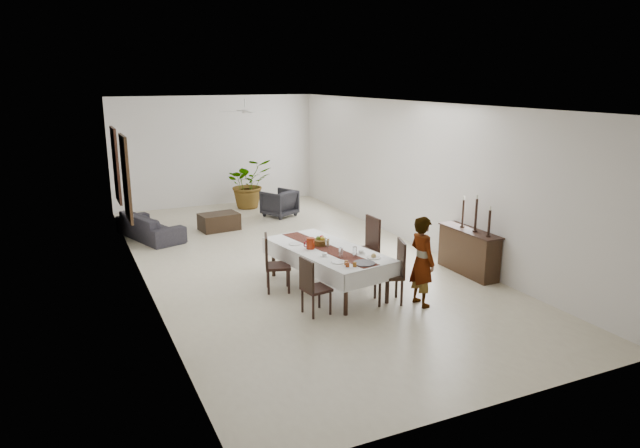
# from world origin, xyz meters

# --- Properties ---
(floor) EXTENTS (6.00, 12.00, 0.00)m
(floor) POSITION_xyz_m (0.00, 0.00, 0.00)
(floor) COLOR beige
(floor) RESTS_ON ground
(ceiling) EXTENTS (6.00, 12.00, 0.02)m
(ceiling) POSITION_xyz_m (0.00, 0.00, 3.20)
(ceiling) COLOR white
(ceiling) RESTS_ON wall_back
(wall_back) EXTENTS (6.00, 0.02, 3.20)m
(wall_back) POSITION_xyz_m (0.00, 6.00, 1.60)
(wall_back) COLOR white
(wall_back) RESTS_ON floor
(wall_front) EXTENTS (6.00, 0.02, 3.20)m
(wall_front) POSITION_xyz_m (0.00, -6.00, 1.60)
(wall_front) COLOR white
(wall_front) RESTS_ON floor
(wall_left) EXTENTS (0.02, 12.00, 3.20)m
(wall_left) POSITION_xyz_m (-3.00, 0.00, 1.60)
(wall_left) COLOR white
(wall_left) RESTS_ON floor
(wall_right) EXTENTS (0.02, 12.00, 3.20)m
(wall_right) POSITION_xyz_m (3.00, 0.00, 1.60)
(wall_right) COLOR white
(wall_right) RESTS_ON floor
(dining_table_top) EXTENTS (1.40, 2.53, 0.05)m
(dining_table_top) POSITION_xyz_m (-0.07, -1.77, 0.72)
(dining_table_top) COLOR black
(dining_table_top) RESTS_ON table_leg_fl
(table_leg_fl) EXTENTS (0.08, 0.08, 0.70)m
(table_leg_fl) POSITION_xyz_m (-0.30, -2.97, 0.35)
(table_leg_fl) COLOR black
(table_leg_fl) RESTS_ON floor
(table_leg_fr) EXTENTS (0.08, 0.08, 0.70)m
(table_leg_fr) POSITION_xyz_m (0.56, -2.81, 0.35)
(table_leg_fr) COLOR black
(table_leg_fr) RESTS_ON floor
(table_leg_bl) EXTENTS (0.08, 0.08, 0.70)m
(table_leg_bl) POSITION_xyz_m (-0.70, -0.73, 0.35)
(table_leg_bl) COLOR black
(table_leg_bl) RESTS_ON floor
(table_leg_br) EXTENTS (0.08, 0.08, 0.70)m
(table_leg_br) POSITION_xyz_m (0.16, -0.58, 0.35)
(table_leg_br) COLOR black
(table_leg_br) RESTS_ON floor
(tablecloth_top) EXTENTS (1.61, 2.73, 0.01)m
(tablecloth_top) POSITION_xyz_m (-0.07, -1.77, 0.75)
(tablecloth_top) COLOR white
(tablecloth_top) RESTS_ON dining_table_top
(tablecloth_drape_left) EXTENTS (0.46, 2.53, 0.30)m
(tablecloth_drape_left) POSITION_xyz_m (-0.64, -1.87, 0.61)
(tablecloth_drape_left) COLOR white
(tablecloth_drape_left) RESTS_ON dining_table_top
(tablecloth_drape_right) EXTENTS (0.46, 2.53, 0.30)m
(tablecloth_drape_right) POSITION_xyz_m (0.50, -1.67, 0.61)
(tablecloth_drape_right) COLOR silver
(tablecloth_drape_right) RESTS_ON dining_table_top
(tablecloth_drape_near) EXTENTS (1.16, 0.22, 0.30)m
(tablecloth_drape_near) POSITION_xyz_m (0.15, -3.03, 0.61)
(tablecloth_drape_near) COLOR white
(tablecloth_drape_near) RESTS_ON dining_table_top
(tablecloth_drape_far) EXTENTS (1.16, 0.22, 0.30)m
(tablecloth_drape_far) POSITION_xyz_m (-0.30, -0.51, 0.61)
(tablecloth_drape_far) COLOR white
(tablecloth_drape_far) RESTS_ON dining_table_top
(table_runner) EXTENTS (0.78, 2.51, 0.00)m
(table_runner) POSITION_xyz_m (-0.07, -1.77, 0.76)
(table_runner) COLOR #5B241A
(table_runner) RESTS_ON tablecloth_top
(red_pitcher) EXTENTS (0.17, 0.17, 0.20)m
(red_pitcher) POSITION_xyz_m (-0.34, -1.67, 0.86)
(red_pitcher) COLOR maroon
(red_pitcher) RESTS_ON tablecloth_top
(pitcher_handle) EXTENTS (0.12, 0.04, 0.12)m
(pitcher_handle) POSITION_xyz_m (-0.43, -1.68, 0.86)
(pitcher_handle) COLOR maroon
(pitcher_handle) RESTS_ON red_pitcher
(wine_glass_near) EXTENTS (0.07, 0.07, 0.17)m
(wine_glass_near) POSITION_xyz_m (0.16, -2.39, 0.84)
(wine_glass_near) COLOR white
(wine_glass_near) RESTS_ON tablecloth_top
(wine_glass_mid) EXTENTS (0.07, 0.07, 0.17)m
(wine_glass_mid) POSITION_xyz_m (-0.07, -2.33, 0.84)
(wine_glass_mid) COLOR white
(wine_glass_mid) RESTS_ON tablecloth_top
(wine_glass_far) EXTENTS (0.07, 0.07, 0.17)m
(wine_glass_far) POSITION_xyz_m (-0.03, -1.71, 0.84)
(wine_glass_far) COLOR white
(wine_glass_far) RESTS_ON tablecloth_top
(teacup_right) EXTENTS (0.09, 0.09, 0.06)m
(teacup_right) POSITION_xyz_m (0.33, -2.31, 0.79)
(teacup_right) COLOR silver
(teacup_right) RESTS_ON saucer_right
(saucer_right) EXTENTS (0.15, 0.15, 0.01)m
(saucer_right) POSITION_xyz_m (0.33, -2.31, 0.76)
(saucer_right) COLOR white
(saucer_right) RESTS_ON tablecloth_top
(teacup_left) EXTENTS (0.09, 0.09, 0.06)m
(teacup_left) POSITION_xyz_m (-0.30, -2.17, 0.79)
(teacup_left) COLOR white
(teacup_left) RESTS_ON saucer_left
(saucer_left) EXTENTS (0.15, 0.15, 0.01)m
(saucer_left) POSITION_xyz_m (-0.30, -2.17, 0.76)
(saucer_left) COLOR white
(saucer_left) RESTS_ON tablecloth_top
(plate_near_right) EXTENTS (0.24, 0.24, 0.01)m
(plate_near_right) POSITION_xyz_m (0.41, -2.60, 0.76)
(plate_near_right) COLOR white
(plate_near_right) RESTS_ON tablecloth_top
(bread_near_right) EXTENTS (0.09, 0.09, 0.09)m
(bread_near_right) POSITION_xyz_m (0.41, -2.60, 0.79)
(bread_near_right) COLOR tan
(bread_near_right) RESTS_ON plate_near_right
(plate_near_left) EXTENTS (0.24, 0.24, 0.01)m
(plate_near_left) POSITION_xyz_m (-0.23, -2.56, 0.76)
(plate_near_left) COLOR silver
(plate_near_left) RESTS_ON tablecloth_top
(plate_far_left) EXTENTS (0.24, 0.24, 0.01)m
(plate_far_left) POSITION_xyz_m (-0.48, -1.29, 0.76)
(plate_far_left) COLOR white
(plate_far_left) RESTS_ON tablecloth_top
(serving_tray) EXTENTS (0.36, 0.36, 0.02)m
(serving_tray) POSITION_xyz_m (0.11, -2.80, 0.77)
(serving_tray) COLOR #46464C
(serving_tray) RESTS_ON tablecloth_top
(jam_jar_a) EXTENTS (0.06, 0.06, 0.07)m
(jam_jar_a) POSITION_xyz_m (-0.10, -2.87, 0.79)
(jam_jar_a) COLOR #8B4E14
(jam_jar_a) RESTS_ON tablecloth_top
(jam_jar_b) EXTENTS (0.06, 0.06, 0.07)m
(jam_jar_b) POSITION_xyz_m (-0.21, -2.83, 0.79)
(jam_jar_b) COLOR maroon
(jam_jar_b) RESTS_ON tablecloth_top
(jam_jar_c) EXTENTS (0.06, 0.06, 0.07)m
(jam_jar_c) POSITION_xyz_m (-0.17, -2.72, 0.79)
(jam_jar_c) COLOR brown
(jam_jar_c) RESTS_ON tablecloth_top
(fruit_basket) EXTENTS (0.30, 0.30, 0.10)m
(fruit_basket) POSITION_xyz_m (-0.07, -1.52, 0.81)
(fruit_basket) COLOR brown
(fruit_basket) RESTS_ON tablecloth_top
(fruit_red) EXTENTS (0.09, 0.09, 0.09)m
(fruit_red) POSITION_xyz_m (-0.04, -1.49, 0.88)
(fruit_red) COLOR #9F110F
(fruit_red) RESTS_ON fruit_basket
(fruit_green) EXTENTS (0.08, 0.08, 0.08)m
(fruit_green) POSITION_xyz_m (-0.11, -1.50, 0.88)
(fruit_green) COLOR #557723
(fruit_green) RESTS_ON fruit_basket
(fruit_yellow) EXTENTS (0.08, 0.08, 0.08)m
(fruit_yellow) POSITION_xyz_m (-0.06, -1.57, 0.88)
(fruit_yellow) COLOR gold
(fruit_yellow) RESTS_ON fruit_basket
(chair_right_near_seat) EXTENTS (0.57, 0.57, 0.05)m
(chair_right_near_seat) POSITION_xyz_m (0.60, -2.78, 0.48)
(chair_right_near_seat) COLOR black
(chair_right_near_seat) RESTS_ON chair_right_near_leg_fl
(chair_right_near_leg_fl) EXTENTS (0.06, 0.06, 0.45)m
(chair_right_near_leg_fl) POSITION_xyz_m (0.72, -3.01, 0.22)
(chair_right_near_leg_fl) COLOR black
(chair_right_near_leg_fl) RESTS_ON floor
(chair_right_near_leg_fr) EXTENTS (0.06, 0.06, 0.45)m
(chair_right_near_leg_fr) POSITION_xyz_m (0.84, -2.66, 0.22)
(chair_right_near_leg_fr) COLOR black
(chair_right_near_leg_fr) RESTS_ON floor
(chair_right_near_leg_bl) EXTENTS (0.06, 0.06, 0.45)m
(chair_right_near_leg_bl) POSITION_xyz_m (0.37, -2.89, 0.22)
(chair_right_near_leg_bl) COLOR black
(chair_right_near_leg_bl) RESTS_ON floor
(chair_right_near_leg_br) EXTENTS (0.06, 0.06, 0.45)m
(chair_right_near_leg_br) POSITION_xyz_m (0.49, -2.54, 0.22)
(chair_right_near_leg_br) COLOR black
(chair_right_near_leg_br) RESTS_ON floor
(chair_right_near_back) EXTENTS (0.18, 0.44, 0.58)m
(chair_right_near_back) POSITION_xyz_m (0.80, -2.84, 0.79)
(chair_right_near_back) COLOR black
(chair_right_near_back) RESTS_ON chair_right_near_seat
(chair_right_far_seat) EXTENTS (0.50, 0.50, 0.06)m
(chair_right_far_seat) POSITION_xyz_m (0.80, -1.50, 0.51)
(chair_right_far_seat) COLOR black
(chair_right_far_seat) RESTS_ON chair_right_far_leg_fl
(chair_right_far_leg_fl) EXTENTS (0.05, 0.05, 0.49)m
(chair_right_far_leg_fl) POSITION_xyz_m (1.01, -1.70, 0.24)
(chair_right_far_leg_fl) COLOR black
(chair_right_far_leg_fl) RESTS_ON floor
(chair_right_far_leg_fr) EXTENTS (0.05, 0.05, 0.49)m
(chair_right_far_leg_fr) POSITION_xyz_m (1.00, -1.29, 0.24)
(chair_right_far_leg_fr) COLOR black
(chair_right_far_leg_fr) RESTS_ON floor
(chair_right_far_leg_bl) EXTENTS (0.05, 0.05, 0.49)m
(chair_right_far_leg_bl) POSITION_xyz_m (0.61, -1.70, 0.24)
(chair_right_far_leg_bl) COLOR black
(chair_right_far_leg_bl) RESTS_ON floor
(chair_right_far_leg_br) EXTENTS (0.05, 0.05, 0.49)m
(chair_right_far_leg_br) POSITION_xyz_m (0.60, -1.30, 0.24)
(chair_right_far_leg_br) COLOR black
(chair_right_far_leg_br) RESTS_ON floor
(chair_right_far_back) EXTENTS (0.05, 0.49, 0.62)m
(chair_right_far_back) POSITION_xyz_m (1.03, -1.49, 0.85)
(chair_right_far_back) COLOR black
(chair_right_far_back) RESTS_ON chair_right_far_seat
(chair_left_near_seat) EXTENTS (0.45, 0.45, 0.05)m
(chair_left_near_seat) POSITION_xyz_m (-0.70, -2.71, 0.42)
(chair_left_near_seat) COLOR black
(chair_left_near_seat) RESTS_ON chair_left_near_leg_fl
(chair_left_near_leg_fl) EXTENTS (0.05, 0.05, 0.39)m
(chair_left_near_leg_fl) POSITION_xyz_m (-0.88, -2.57, 0.20)
(chair_left_near_leg_fl) COLOR black
(chair_left_near_leg_fl) RESTS_ON floor
(chair_left_near_leg_fr) EXTENTS (0.05, 0.05, 0.39)m
(chair_left_near_leg_fr) POSITION_xyz_m (-0.84, -2.89, 0.20)
(chair_left_near_leg_fr) COLOR black
(chair_left_near_leg_fr) RESTS_ON floor
(chair_left_near_leg_bl) EXTENTS (0.05, 0.05, 0.39)m
(chair_left_near_leg_bl) POSITION_xyz_m (-0.56, -2.52, 0.20)
(chair_left_near_leg_bl) COLOR black
(chair_left_near_leg_bl) RESTS_ON floor
(chair_left_near_leg_br) EXTENTS (0.05, 0.05, 0.39)m
(chair_left_near_leg_br) POSITION_xyz_m (-0.51, -2.84, 0.20)
(chair_left_near_leg_br) COLOR black
(chair_left_near_leg_br) RESTS_ON floor
(chair_left_near_back) EXTENTS (0.09, 0.40, 0.51)m
(chair_left_near_back) POSITION_xyz_m (-0.88, -2.73, 0.69)
(chair_left_near_back) COLOR black
(chair_left_near_back) RESTS_ON chair_left_near_seat
(chair_left_far_seat) EXTENTS (0.55, 0.55, 0.05)m
(chair_left_far_seat) POSITION_xyz_m (-0.90, -1.49, 0.46)
(chair_left_far_seat) COLOR black
(chair_left_far_seat) RESTS_ON chair_left_far_leg_fl
(chair_left_far_leg_fl) EXTENTS (0.05, 0.05, 0.43)m
(chair_left_far_leg_fl) POSITION_xyz_m (-1.01, -1.26, 0.22)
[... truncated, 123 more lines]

